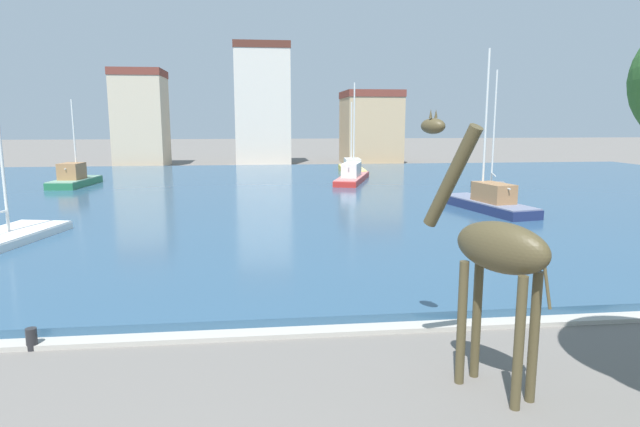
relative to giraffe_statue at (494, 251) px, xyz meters
The scene contains 13 objects.
harbor_water 27.01m from the giraffe_statue, 100.23° to the left, with size 83.69×46.38×0.33m, color #2D5170.
quay_edge_coping 6.24m from the giraffe_statue, 147.65° to the left, with size 83.69×0.50×0.12m, color #ADA89E.
giraffe_statue is the anchor object (origin of this frame).
sailboat_white 19.64m from the giraffe_statue, 136.51° to the left, with size 3.73×7.16×6.42m.
sailboat_red 33.25m from the giraffe_statue, 84.19° to the left, with size 4.49×9.45×7.97m.
sailboat_navy 20.13m from the giraffe_statue, 67.09° to the left, with size 3.10×7.80×8.75m.
sailboat_black 28.54m from the giraffe_statue, 65.84° to the left, with size 4.39×7.65×8.37m.
sailboat_green 36.88m from the giraffe_statue, 118.40° to the left, with size 2.53×6.35×6.58m.
sailboat_yellow 40.56m from the giraffe_statue, 83.72° to the left, with size 2.52×8.87×6.73m.
mooring_bollard 10.08m from the giraffe_statue, 162.90° to the left, with size 0.24×0.24×0.50m, color #232326.
townhouse_tall_gabled 56.22m from the giraffe_statue, 107.57° to the left, with size 5.46×6.08×10.58m.
townhouse_wide_warehouse 55.06m from the giraffe_statue, 93.62° to the left, with size 6.36×5.31×13.74m.
townhouse_corner_house 55.61m from the giraffe_statue, 80.37° to the left, with size 6.51×7.64×8.50m.
Camera 1 is at (0.50, -4.63, 5.06)m, focal length 30.30 mm.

